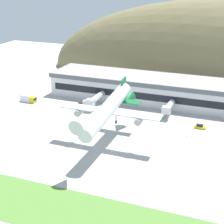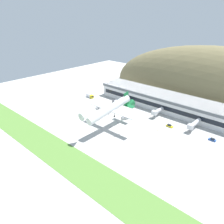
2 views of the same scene
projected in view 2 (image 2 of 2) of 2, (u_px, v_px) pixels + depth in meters
name	position (u px, v px, depth m)	size (l,w,h in m)	color
ground_plane	(121.00, 132.00, 134.82)	(321.16, 321.16, 0.00)	#B7B5AF
grass_strip_foreground	(69.00, 160.00, 108.31)	(289.05, 18.27, 0.08)	#568438
hill_backdrop	(216.00, 98.00, 187.82)	(212.83, 61.54, 86.66)	olive
terminal_building	(167.00, 101.00, 165.03)	(115.57, 21.99, 11.02)	silver
jetway_0	(121.00, 101.00, 172.11)	(3.38, 14.70, 5.43)	silver
jetway_1	(157.00, 111.00, 153.29)	(3.38, 11.94, 5.43)	silver
jetway_2	(194.00, 124.00, 135.63)	(3.38, 14.56, 5.43)	silver
cargo_airplane	(111.00, 109.00, 133.67)	(35.93, 46.17, 12.43)	silver
service_car_0	(170.00, 126.00, 140.40)	(4.65, 2.00, 1.57)	gold
service_car_1	(212.00, 140.00, 125.15)	(4.15, 1.89, 1.44)	#264C99
fuel_truck	(90.00, 96.00, 189.58)	(7.86, 3.07, 3.20)	gold
box_truck	(116.00, 103.00, 174.40)	(6.16, 2.69, 3.23)	#333338
traffic_cone_0	(96.00, 104.00, 175.76)	(0.52, 0.52, 0.58)	orange
traffic_cone_1	(158.00, 130.00, 136.26)	(0.52, 0.52, 0.58)	orange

